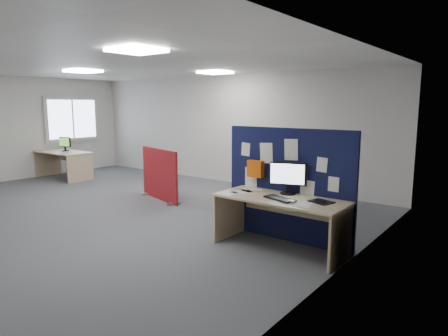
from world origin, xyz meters
The scene contains 18 objects.
floor centered at (0.00, 0.00, 0.00)m, with size 9.00×9.00×0.00m, color #515459.
ceiling centered at (0.00, 0.00, 2.70)m, with size 9.00×7.00×0.02m, color white.
wall_back centered at (0.00, 3.50, 1.35)m, with size 9.00×0.02×2.70m, color silver.
wall_left centered at (-4.50, 0.00, 1.35)m, with size 0.02×7.00×2.70m, color silver.
wall_right centered at (4.50, 0.00, 1.35)m, with size 0.02×7.00×2.70m, color silver.
window centered at (-4.44, 2.00, 1.55)m, with size 0.06×1.70×1.30m.
ceiling_lights centered at (0.33, 0.67, 2.67)m, with size 4.10×4.10×0.04m.
navy_divider centered at (3.46, 0.47, 0.82)m, with size 1.99×0.30×1.65m.
main_desk centered at (3.58, 0.11, 0.56)m, with size 1.78×0.79×0.73m.
monitor_main centered at (3.55, 0.32, 0.98)m, with size 0.50×0.21×0.45m.
keyboard centered at (3.62, -0.03, 0.74)m, with size 0.45×0.18×0.03m, color black.
mouse centered at (3.82, -0.10, 0.74)m, with size 0.10×0.06×0.03m, color gray.
paper_tray centered at (4.13, 0.16, 0.74)m, with size 0.28×0.22×0.01m, color black.
red_divider centered at (0.13, 1.10, 0.52)m, with size 1.38×0.43×1.07m.
second_desk centered at (-3.68, 1.24, 0.55)m, with size 1.63×0.81×0.73m.
monitor_second centered at (-3.73, 1.30, 0.94)m, with size 0.41×0.19×0.38m.
office_chair centered at (2.28, 1.91, 0.62)m, with size 0.73×0.71×1.10m.
desk_papers centered at (3.20, 0.00, 0.73)m, with size 1.40×0.73×0.00m.
Camera 1 is at (6.18, -4.56, 1.98)m, focal length 32.00 mm.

